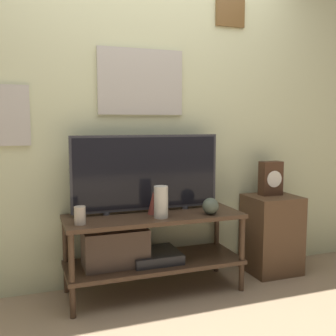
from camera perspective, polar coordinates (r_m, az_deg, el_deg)
The scene contains 10 objects.
ground_plane at distance 2.83m, azimuth -0.17°, elevation -19.56°, with size 12.00×12.00×0.00m, color #997F60.
wall_back at distance 3.08m, azimuth -3.81°, elevation 8.53°, with size 6.40×0.08×2.70m.
media_console at distance 2.91m, azimuth -4.19°, elevation -11.06°, with size 1.29×0.47×0.58m.
television at distance 2.92m, azimuth -3.10°, elevation -0.66°, with size 1.12×0.05×0.58m.
vase_round_glass at distance 2.89m, azimuth 6.19°, elevation -5.52°, with size 0.12×0.12×0.12m.
vase_tall_ceramic at distance 2.76m, azimuth -1.03°, elevation -4.95°, with size 0.10×0.10×0.22m.
vase_slim_bronze at distance 2.88m, azimuth -2.07°, elevation -5.07°, with size 0.08×0.08×0.17m.
candle_jar at distance 2.66m, azimuth -12.67°, elevation -6.72°, with size 0.08×0.08×0.12m.
side_table at distance 3.45m, azimuth 14.78°, elevation -9.22°, with size 0.41×0.38×0.65m.
mantel_clock at distance 3.39m, azimuth 14.68°, elevation -1.45°, with size 0.18×0.11×0.28m.
Camera 1 is at (-0.86, -2.40, 1.24)m, focal length 42.00 mm.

